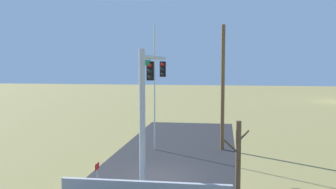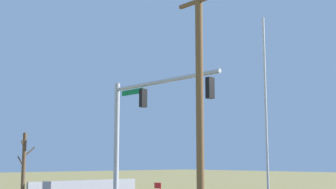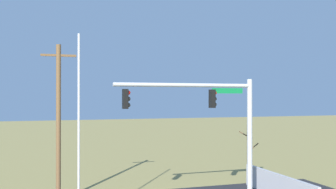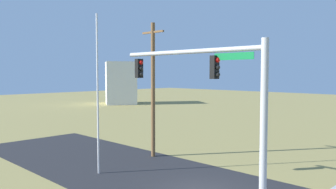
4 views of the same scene
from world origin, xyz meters
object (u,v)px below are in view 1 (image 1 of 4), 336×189
utility_pole (223,86)px  open_sign (97,170)px  bare_tree (238,170)px  signal_mast (150,90)px  flagpole (155,88)px

utility_pole → open_sign: bearing=-33.1°
bare_tree → signal_mast: bearing=-135.7°
bare_tree → open_sign: bearing=-114.5°
signal_mast → open_sign: size_ratio=6.25×
signal_mast → bare_tree: (4.36, 4.27, -2.72)m
open_sign → bare_tree: bearing=65.5°
flagpole → utility_pole: utility_pole is taller
bare_tree → open_sign: size_ratio=3.20×
flagpole → open_sign: (8.49, -1.31, -3.38)m
utility_pole → bare_tree: (12.16, 0.65, -2.48)m
utility_pole → bare_tree: size_ratio=2.21×
signal_mast → open_sign: bearing=-60.2°
flagpole → bare_tree: 12.87m
signal_mast → bare_tree: 6.68m
flagpole → open_sign: flagpole is taller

